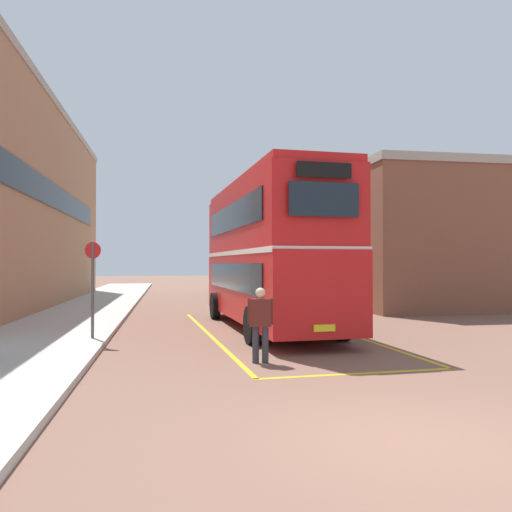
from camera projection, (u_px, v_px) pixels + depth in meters
The scene contains 8 objects.
ground_plane at pixel (243, 317), 20.33m from camera, with size 135.60×135.60×0.00m, color brown.
sidewalk_left at pixel (82, 312), 21.60m from camera, with size 4.00×57.60×0.14m, color #B2ADA3.
depot_building_right at pixel (392, 241), 27.46m from camera, with size 6.90×13.20×6.64m.
double_decker_bus at pixel (268, 251), 16.80m from camera, with size 3.27×10.30×4.75m.
single_deck_bus at pixel (264, 271), 32.97m from camera, with size 3.38×9.23×3.02m.
pedestrian_boarding at pixel (260, 320), 10.93m from camera, with size 0.53×0.32×1.60m.
bus_stop_sign at pixel (93, 280), 13.62m from camera, with size 0.43×0.16×2.55m.
bay_marking_yellow at pixel (283, 336), 14.90m from camera, with size 4.94×12.43×0.01m.
Camera 1 is at (-2.93, -5.76, 2.13)m, focal length 36.10 mm.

